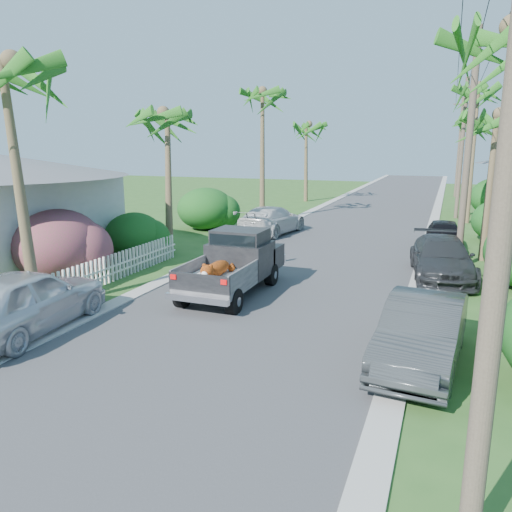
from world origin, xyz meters
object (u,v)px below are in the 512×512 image
at_px(parked_car_rf, 444,235).
at_px(utility_pole_b, 468,151).
at_px(parked_car_rm, 442,258).
at_px(palm_l_c, 263,92).
at_px(palm_r_b, 497,115).
at_px(parked_car_rn, 422,333).
at_px(palm_l_a, 7,63).
at_px(pickup_truck, 237,261).
at_px(palm_l_b, 166,113).
at_px(utility_pole_c, 462,148).
at_px(palm_r_d, 473,121).
at_px(utility_pole_d, 459,147).
at_px(palm_r_c, 479,88).
at_px(utility_pole_a, 509,167).
at_px(parked_car_lf, 272,220).
at_px(parked_car_ln, 24,301).
at_px(palm_l_d, 307,125).

xyz_separation_m(parked_car_rf, utility_pole_b, (0.61, -3.91, 3.92)).
bearing_deg(parked_car_rm, palm_l_c, 128.37).
bearing_deg(utility_pole_b, palm_r_b, 63.43).
height_order(parked_car_rn, palm_l_a, palm_l_a).
relative_size(pickup_truck, palm_l_a, 0.62).
xyz_separation_m(palm_l_b, utility_pole_c, (12.40, 16.00, -1.55)).
bearing_deg(palm_l_c, palm_l_b, -94.57).
relative_size(palm_r_d, utility_pole_d, 0.89).
relative_size(parked_car_rf, palm_r_c, 0.42).
bearing_deg(utility_pole_a, palm_r_c, 88.77).
distance_m(palm_l_c, palm_r_d, 21.95).
distance_m(palm_l_b, utility_pole_b, 12.54).
height_order(utility_pole_c, utility_pole_d, same).
relative_size(palm_l_a, palm_r_c, 0.87).
relative_size(pickup_truck, parked_car_rn, 1.12).
bearing_deg(parked_car_rn, palm_l_c, 124.84).
relative_size(parked_car_lf, palm_r_b, 0.73).
height_order(parked_car_rf, palm_l_c, palm_l_c).
height_order(parked_car_rf, palm_r_d, palm_r_d).
height_order(palm_r_b, utility_pole_c, utility_pole_c).
xyz_separation_m(utility_pole_c, utility_pole_d, (0.00, 15.00, 0.00)).
height_order(parked_car_rm, utility_pole_b, utility_pole_b).
bearing_deg(utility_pole_b, parked_car_ln, -132.97).
xyz_separation_m(pickup_truck, utility_pole_d, (6.97, 35.85, 3.59)).
xyz_separation_m(palm_l_b, palm_r_d, (13.30, 28.00, 0.59)).
xyz_separation_m(palm_l_c, utility_pole_b, (11.60, -9.00, -3.31)).
xyz_separation_m(palm_r_c, utility_pole_a, (-0.60, -28.00, -3.51)).
xyz_separation_m(palm_l_c, palm_l_d, (-0.50, 12.00, -1.47)).
relative_size(parked_car_lf, utility_pole_d, 0.58).
bearing_deg(parked_car_ln, utility_pole_a, 156.18).
relative_size(pickup_truck, utility_pole_a, 0.57).
height_order(palm_l_a, utility_pole_b, utility_pole_b).
distance_m(parked_car_rn, palm_r_c, 23.91).
xyz_separation_m(pickup_truck, palm_r_c, (7.57, 18.85, 7.10)).
distance_m(parked_car_rf, palm_r_d, 23.92).
height_order(parked_car_ln, palm_r_d, palm_r_d).
distance_m(parked_car_rn, utility_pole_a, 6.61).
distance_m(pickup_truck, palm_l_d, 27.87).
height_order(palm_l_d, utility_pole_c, utility_pole_c).
height_order(palm_l_b, palm_r_c, palm_r_c).
distance_m(palm_r_d, utility_pole_c, 12.22).
height_order(palm_l_a, palm_l_c, palm_l_c).
bearing_deg(palm_r_b, utility_pole_a, -93.37).
bearing_deg(parked_car_rm, parked_car_rn, -99.48).
bearing_deg(parked_car_lf, utility_pole_b, 160.10).
bearing_deg(utility_pole_a, palm_r_b, 86.63).
distance_m(parked_car_rf, palm_r_c, 11.80).
bearing_deg(palm_l_c, utility_pole_c, 27.35).
bearing_deg(palm_r_c, utility_pole_b, -92.64).
bearing_deg(parked_car_rn, utility_pole_a, -75.84).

